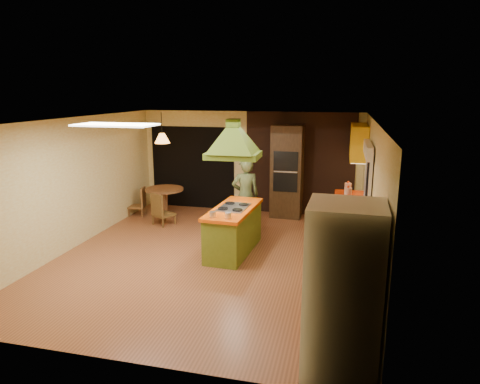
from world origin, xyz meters
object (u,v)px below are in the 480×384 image
(man, at_px, (245,196))
(wall_oven, at_px, (287,172))
(refrigerator, at_px, (343,290))
(dining_table, at_px, (165,197))
(canister_large, at_px, (348,188))
(kitchen_island, at_px, (234,230))

(man, height_order, wall_oven, wall_oven)
(wall_oven, bearing_deg, refrigerator, -75.05)
(dining_table, xyz_separation_m, canister_large, (4.29, -0.40, 0.54))
(refrigerator, relative_size, wall_oven, 0.86)
(kitchen_island, distance_m, refrigerator, 3.77)
(wall_oven, distance_m, canister_large, 1.78)
(wall_oven, xyz_separation_m, canister_large, (1.41, -1.09, -0.08))
(kitchen_island, bearing_deg, refrigerator, -53.91)
(kitchen_island, xyz_separation_m, wall_oven, (0.65, 2.61, 0.66))
(man, bearing_deg, canister_large, 163.82)
(refrigerator, xyz_separation_m, wall_oven, (-1.35, 5.76, 0.16))
(wall_oven, bearing_deg, kitchen_island, -102.31)
(kitchen_island, relative_size, canister_large, 8.68)
(kitchen_island, height_order, dining_table, kitchen_island)
(refrigerator, height_order, canister_large, refrigerator)
(refrigerator, distance_m, canister_large, 4.67)
(refrigerator, bearing_deg, kitchen_island, 123.95)
(kitchen_island, height_order, man, man)
(canister_large, bearing_deg, dining_table, 174.69)
(wall_oven, distance_m, dining_table, 3.02)
(refrigerator, xyz_separation_m, dining_table, (-4.23, 5.07, -0.46))
(refrigerator, distance_m, wall_oven, 5.92)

